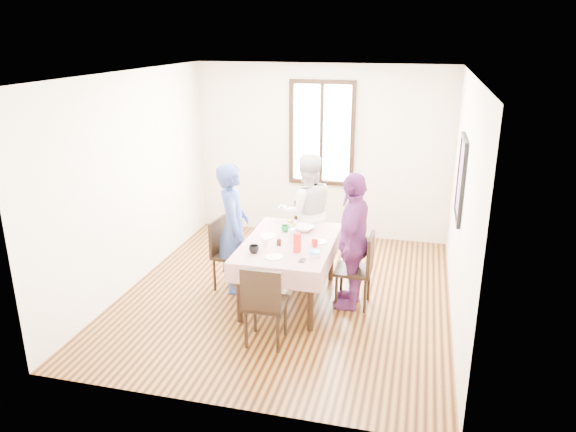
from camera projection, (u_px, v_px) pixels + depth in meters
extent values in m
plane|color=black|center=(287.00, 294.00, 6.88)|extent=(4.50, 4.50, 0.00)
plane|color=beige|center=(322.00, 152.00, 8.51)|extent=(4.00, 0.00, 4.00)
plane|color=beige|center=(463.00, 203.00, 5.99)|extent=(0.00, 4.50, 4.50)
cube|color=black|center=(322.00, 133.00, 8.40)|extent=(1.02, 0.06, 1.62)
cube|color=white|center=(322.00, 133.00, 8.40)|extent=(0.90, 0.02, 1.50)
cube|color=red|center=(461.00, 179.00, 6.20)|extent=(0.04, 0.76, 0.96)
cube|color=black|center=(289.00, 271.00, 6.63)|extent=(0.94, 1.47, 0.75)
cube|color=#52040D|center=(289.00, 242.00, 6.51)|extent=(1.06, 1.59, 0.01)
cube|color=black|center=(232.00, 255.00, 6.91)|extent=(0.47, 0.47, 0.91)
cube|color=black|center=(354.00, 270.00, 6.47)|extent=(0.43, 0.43, 0.91)
cube|color=black|center=(306.00, 236.00, 7.53)|extent=(0.43, 0.43, 0.91)
cube|color=black|center=(266.00, 303.00, 5.68)|extent=(0.43, 0.43, 0.91)
imported|color=navy|center=(233.00, 228.00, 6.79)|extent=(0.57, 0.69, 1.64)
imported|color=beige|center=(306.00, 212.00, 7.40)|extent=(0.97, 0.88, 1.63)
imported|color=#692969|center=(353.00, 241.00, 6.36)|extent=(0.45, 0.99, 1.65)
imported|color=black|center=(254.00, 249.00, 6.16)|extent=(0.15, 0.15, 0.09)
imported|color=red|center=(315.00, 243.00, 6.34)|extent=(0.11, 0.11, 0.08)
imported|color=#0C7226|center=(285.00, 228.00, 6.82)|extent=(0.14, 0.14, 0.08)
imported|color=white|center=(304.00, 228.00, 6.85)|extent=(0.29, 0.29, 0.06)
cube|color=red|center=(297.00, 242.00, 6.16)|extent=(0.07, 0.07, 0.23)
cylinder|color=white|center=(315.00, 255.00, 6.05)|extent=(0.11, 0.11, 0.06)
cylinder|color=black|center=(279.00, 242.00, 6.38)|extent=(0.05, 0.05, 0.08)
cylinder|color=silver|center=(265.00, 242.00, 6.36)|extent=(0.06, 0.06, 0.09)
cube|color=black|center=(302.00, 260.00, 5.96)|extent=(0.06, 0.13, 0.01)
cylinder|color=silver|center=(292.00, 235.00, 6.49)|extent=(0.08, 0.08, 0.16)
cylinder|color=white|center=(268.00, 236.00, 6.67)|extent=(0.20, 0.20, 0.01)
cylinder|color=white|center=(318.00, 242.00, 6.49)|extent=(0.20, 0.20, 0.01)
cylinder|color=white|center=(300.00, 226.00, 7.00)|extent=(0.20, 0.20, 0.01)
cylinder|color=white|center=(274.00, 257.00, 6.04)|extent=(0.20, 0.20, 0.01)
cylinder|color=blue|center=(315.00, 252.00, 6.04)|extent=(0.12, 0.12, 0.01)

